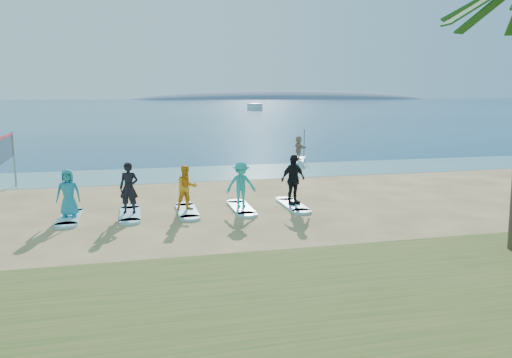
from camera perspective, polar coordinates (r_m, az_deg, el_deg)
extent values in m
plane|color=tan|center=(16.49, -2.42, -5.10)|extent=(600.00, 600.00, 0.00)
plane|color=teal|center=(26.65, -6.86, 0.62)|extent=(600.00, 600.00, 0.00)
plane|color=navy|center=(175.71, -12.83, 8.23)|extent=(600.00, 600.00, 0.00)
ellipsoid|color=slate|center=(330.55, 3.60, 9.10)|extent=(220.00, 56.00, 18.00)
cylinder|color=gray|center=(25.40, -25.93, 2.07)|extent=(0.09, 0.09, 2.50)
cube|color=silver|center=(31.47, 4.89, 2.16)|extent=(1.79, 3.04, 0.12)
imported|color=tan|center=(31.38, 4.91, 3.60)|extent=(0.60, 1.40, 1.46)
cube|color=silver|center=(121.14, -0.16, 7.84)|extent=(2.36, 6.30, 1.68)
cube|color=#95DBE7|center=(18.21, -20.50, -4.14)|extent=(0.70, 2.20, 0.09)
imported|color=teal|center=(18.03, -20.66, -1.50)|extent=(0.83, 0.58, 1.62)
cube|color=#95DBE7|center=(18.07, -14.20, -3.92)|extent=(0.70, 2.20, 0.09)
imported|color=black|center=(17.87, -14.32, -0.99)|extent=(0.75, 0.59, 1.79)
cube|color=#95DBE7|center=(18.15, -7.88, -3.64)|extent=(0.70, 2.20, 0.09)
imported|color=orange|center=(17.97, -7.94, -1.01)|extent=(0.91, 0.79, 1.61)
cube|color=#95DBE7|center=(18.45, -1.70, -3.33)|extent=(0.70, 2.20, 0.09)
imported|color=teal|center=(18.27, -1.71, -0.63)|extent=(1.10, 0.64, 1.68)
cube|color=#95DBE7|center=(18.95, 4.22, -3.00)|extent=(0.70, 2.20, 0.09)
imported|color=black|center=(18.76, 4.26, -0.06)|extent=(1.20, 0.86, 1.88)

